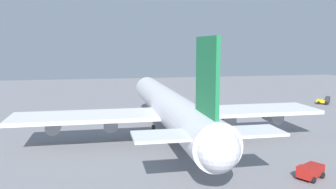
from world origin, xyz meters
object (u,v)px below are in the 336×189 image
Objects in this scene: catering_truck at (324,101)px; safety_cone_nose at (161,110)px; maintenance_van at (310,171)px; cargo_airplane at (168,107)px.

safety_cone_nose is at bearing 90.58° from catering_truck.
catering_truck is 67.77m from maintenance_van.
safety_cone_nose is at bearing -7.46° from cargo_airplane.
cargo_airplane reaches higher than safety_cone_nose.
catering_truck reaches higher than maintenance_van.
catering_truck is 0.88× the size of maintenance_van.
catering_truck is 6.34× the size of safety_cone_nose.
catering_truck is 51.78m from safety_cone_nose.
maintenance_van is 54.92m from safety_cone_nose.
cargo_airplane is 29.24m from maintenance_van.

